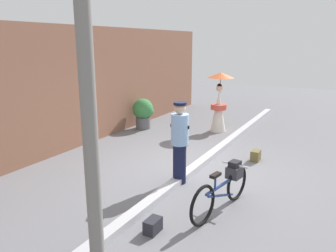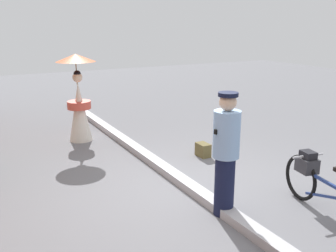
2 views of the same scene
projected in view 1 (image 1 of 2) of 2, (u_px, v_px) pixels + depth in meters
The scene contains 10 objects.
ground_plane at pixel (195, 169), 7.27m from camera, with size 30.00×30.00×0.00m, color slate.
building_wall at pixel (70, 88), 8.57m from camera, with size 14.00×0.40×3.14m, color brown.
sidewalk_curb at pixel (195, 167), 7.26m from camera, with size 14.00×0.20×0.12m, color #B2B2B7.
bicycle_near_officer at pixel (224, 187), 5.46m from camera, with size 1.72×0.50×0.76m.
person_officer at pixel (180, 141), 6.39m from camera, with size 0.34×0.38×1.63m.
person_with_parasol at pixel (219, 102), 10.18m from camera, with size 0.81×0.81×1.82m.
potted_plant_by_door at pixel (143, 112), 10.59m from camera, with size 0.68×0.66×0.97m.
backpack_on_pavement at pixel (256, 155), 7.77m from camera, with size 0.29×0.19×0.25m.
backpack_spare at pixel (153, 225), 4.85m from camera, with size 0.29×0.18×0.21m.
utility_pole at pixel (86, 73), 3.55m from camera, with size 0.18×0.18×4.80m, color slate.
Camera 1 is at (-6.24, -2.78, 2.73)m, focal length 35.36 mm.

